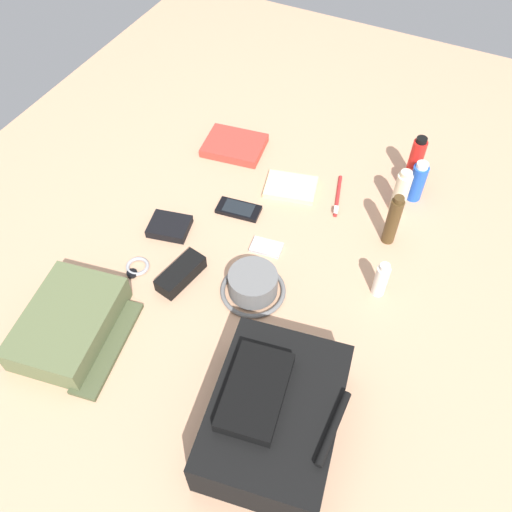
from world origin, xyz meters
name	(u,v)px	position (x,y,z in m)	size (l,w,h in m)	color
ground_plane	(256,268)	(0.00, 0.00, -0.01)	(2.64, 2.02, 0.02)	tan
backpack	(274,415)	(0.38, 0.23, 0.07)	(0.38, 0.31, 0.16)	black
toiletry_pouch	(70,324)	(0.38, -0.31, 0.03)	(0.31, 0.28, 0.07)	#56603D
bucket_hat	(253,285)	(0.08, 0.03, 0.03)	(0.17, 0.17, 0.07)	slate
sunscreen_spray	(415,161)	(-0.50, 0.27, 0.08)	(0.04, 0.04, 0.16)	red
deodorant_spray	(417,182)	(-0.43, 0.30, 0.06)	(0.04, 0.04, 0.13)	blue
lotion_bottle	(401,192)	(-0.36, 0.27, 0.07)	(0.04, 0.04, 0.14)	beige
cologne_bottle	(393,220)	(-0.24, 0.29, 0.08)	(0.04, 0.04, 0.16)	#473319
toothpaste_tube	(381,280)	(-0.06, 0.32, 0.05)	(0.03, 0.03, 0.11)	white
paperback_novel	(234,146)	(-0.39, -0.27, 0.01)	(0.17, 0.20, 0.03)	red
cell_phone	(239,209)	(-0.16, -0.13, 0.01)	(0.08, 0.13, 0.01)	black
media_player	(268,248)	(-0.06, 0.00, 0.01)	(0.06, 0.09, 0.01)	#B7B7BC
wristwatch	(137,267)	(0.15, -0.28, 0.01)	(0.07, 0.06, 0.01)	#99999E
toothbrush	(338,198)	(-0.33, 0.11, 0.01)	(0.16, 0.05, 0.02)	red
wallet	(169,226)	(-0.01, -0.27, 0.01)	(0.09, 0.11, 0.02)	black
notepad	(291,187)	(-0.30, -0.03, 0.01)	(0.11, 0.15, 0.02)	beige
sunglasses_case	(181,274)	(0.12, -0.16, 0.02)	(0.14, 0.06, 0.04)	black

